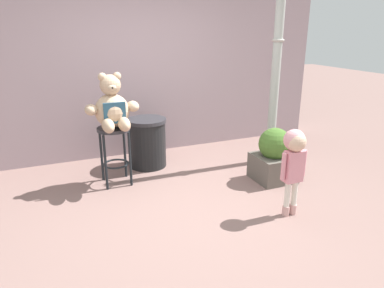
{
  "coord_description": "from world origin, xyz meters",
  "views": [
    {
      "loc": [
        -1.34,
        -3.22,
        1.94
      ],
      "look_at": [
        0.16,
        0.36,
        0.64
      ],
      "focal_mm": 33.0,
      "sensor_mm": 36.0,
      "label": 1
    }
  ],
  "objects_px": {
    "teddy_bear": "(112,109)",
    "child_walking": "(294,154)",
    "trash_bin": "(147,142)",
    "lamppost": "(275,80)",
    "planter_with_shrub": "(274,157)",
    "bar_stool_with_teddy": "(115,143)"
  },
  "relations": [
    {
      "from": "teddy_bear",
      "to": "trash_bin",
      "type": "distance_m",
      "value": 0.95
    },
    {
      "from": "trash_bin",
      "to": "planter_with_shrub",
      "type": "distance_m",
      "value": 1.78
    },
    {
      "from": "bar_stool_with_teddy",
      "to": "child_walking",
      "type": "distance_m",
      "value": 2.18
    },
    {
      "from": "bar_stool_with_teddy",
      "to": "lamppost",
      "type": "height_order",
      "value": "lamppost"
    },
    {
      "from": "planter_with_shrub",
      "to": "lamppost",
      "type": "bearing_deg",
      "value": 58.79
    },
    {
      "from": "bar_stool_with_teddy",
      "to": "planter_with_shrub",
      "type": "height_order",
      "value": "bar_stool_with_teddy"
    },
    {
      "from": "lamppost",
      "to": "bar_stool_with_teddy",
      "type": "bearing_deg",
      "value": 177.68
    },
    {
      "from": "bar_stool_with_teddy",
      "to": "trash_bin",
      "type": "distance_m",
      "value": 0.7
    },
    {
      "from": "teddy_bear",
      "to": "trash_bin",
      "type": "xyz_separation_m",
      "value": [
        0.54,
        0.45,
        -0.64
      ]
    },
    {
      "from": "trash_bin",
      "to": "teddy_bear",
      "type": "bearing_deg",
      "value": -140.01
    },
    {
      "from": "teddy_bear",
      "to": "planter_with_shrub",
      "type": "xyz_separation_m",
      "value": [
        1.92,
        -0.66,
        -0.67
      ]
    },
    {
      "from": "trash_bin",
      "to": "lamppost",
      "type": "height_order",
      "value": "lamppost"
    },
    {
      "from": "trash_bin",
      "to": "lamppost",
      "type": "distance_m",
      "value": 2.02
    },
    {
      "from": "trash_bin",
      "to": "planter_with_shrub",
      "type": "height_order",
      "value": "planter_with_shrub"
    },
    {
      "from": "bar_stool_with_teddy",
      "to": "planter_with_shrub",
      "type": "distance_m",
      "value": 2.06
    },
    {
      "from": "planter_with_shrub",
      "to": "child_walking",
      "type": "bearing_deg",
      "value": -113.97
    },
    {
      "from": "bar_stool_with_teddy",
      "to": "planter_with_shrub",
      "type": "relative_size",
      "value": 1.06
    },
    {
      "from": "teddy_bear",
      "to": "planter_with_shrub",
      "type": "bearing_deg",
      "value": -19.02
    },
    {
      "from": "bar_stool_with_teddy",
      "to": "trash_bin",
      "type": "bearing_deg",
      "value": 37.81
    },
    {
      "from": "child_walking",
      "to": "lamppost",
      "type": "bearing_deg",
      "value": 100.02
    },
    {
      "from": "bar_stool_with_teddy",
      "to": "teddy_bear",
      "type": "relative_size",
      "value": 1.11
    },
    {
      "from": "teddy_bear",
      "to": "child_walking",
      "type": "relative_size",
      "value": 0.71
    }
  ]
}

